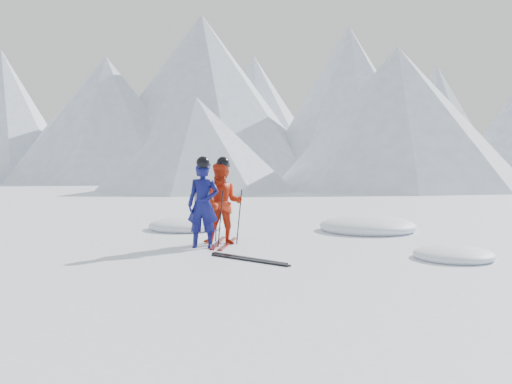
% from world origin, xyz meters
% --- Properties ---
extents(ground, '(160.00, 160.00, 0.00)m').
position_xyz_m(ground, '(0.00, 0.00, 0.00)').
color(ground, white).
rests_on(ground, ground).
extents(skier_blue, '(0.72, 0.60, 1.70)m').
position_xyz_m(skier_blue, '(-2.39, -0.07, 0.85)').
color(skier_blue, '#0D1051').
rests_on(skier_blue, ground).
extents(skier_red, '(1.00, 0.89, 1.70)m').
position_xyz_m(skier_red, '(-2.28, 0.53, 0.85)').
color(skier_red, red).
rests_on(skier_red, ground).
extents(pole_blue_left, '(0.11, 0.08, 1.13)m').
position_xyz_m(pole_blue_left, '(-2.69, 0.08, 0.57)').
color(pole_blue_left, black).
rests_on(pole_blue_left, ground).
extents(pole_blue_right, '(0.11, 0.07, 1.13)m').
position_xyz_m(pole_blue_right, '(-2.14, 0.18, 0.57)').
color(pole_blue_right, black).
rests_on(pole_blue_right, ground).
extents(pole_red_left, '(0.11, 0.09, 1.13)m').
position_xyz_m(pole_red_left, '(-2.58, 0.78, 0.57)').
color(pole_red_left, black).
rests_on(pole_red_left, ground).
extents(pole_red_right, '(0.11, 0.08, 1.13)m').
position_xyz_m(pole_red_right, '(-1.98, 0.68, 0.57)').
color(pole_red_right, black).
rests_on(pole_red_right, ground).
extents(ski_worn_left, '(0.72, 1.61, 0.03)m').
position_xyz_m(ski_worn_left, '(-2.40, 0.53, 0.01)').
color(ski_worn_left, black).
rests_on(ski_worn_left, ground).
extents(ski_worn_right, '(0.61, 1.64, 0.03)m').
position_xyz_m(ski_worn_right, '(-2.16, 0.53, 0.01)').
color(ski_worn_right, black).
rests_on(ski_worn_right, ground).
extents(ski_loose_a, '(1.67, 0.51, 0.03)m').
position_xyz_m(ski_loose_a, '(-1.02, -0.79, 0.01)').
color(ski_loose_a, black).
rests_on(ski_loose_a, ground).
extents(ski_loose_b, '(1.68, 0.46, 0.03)m').
position_xyz_m(ski_loose_b, '(-0.92, -0.94, 0.01)').
color(ski_loose_b, black).
rests_on(ski_loose_b, ground).
extents(snow_lumps, '(8.18, 5.00, 0.52)m').
position_xyz_m(snow_lumps, '(-1.11, 3.07, 0.00)').
color(snow_lumps, white).
rests_on(snow_lumps, ground).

